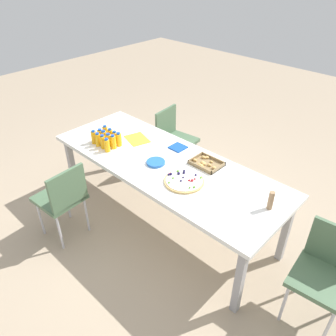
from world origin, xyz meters
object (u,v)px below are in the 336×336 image
(chair_near_left, at_px, (63,196))
(chair_end, at_px, (325,269))
(chair_far_left, at_px, (173,136))
(juice_bottle_3, at_px, (107,145))
(juice_bottle_7, at_px, (113,142))
(juice_bottle_0, at_px, (94,137))
(juice_bottle_1, at_px, (98,140))
(juice_bottle_8, at_px, (105,132))
(juice_bottle_11, at_px, (119,140))
(plate_stack, at_px, (156,162))
(juice_bottle_4, at_px, (100,135))
(snack_tray, at_px, (206,163))
(juice_bottle_2, at_px, (103,142))
(juice_bottle_10, at_px, (115,137))
(party_table, at_px, (165,167))
(napkin_stack, at_px, (178,147))
(paper_folder, at_px, (137,139))
(juice_bottle_6, at_px, (109,140))
(juice_bottle_9, at_px, (110,135))
(cardboard_tube, at_px, (271,200))
(juice_bottle_5, at_px, (104,137))
(fruit_pizza, at_px, (184,181))

(chair_near_left, relative_size, chair_end, 1.00)
(chair_far_left, distance_m, juice_bottle_3, 1.07)
(chair_near_left, distance_m, juice_bottle_3, 0.64)
(chair_far_left, xyz_separation_m, juice_bottle_7, (0.05, -0.94, 0.32))
(juice_bottle_0, relative_size, juice_bottle_1, 1.00)
(juice_bottle_8, distance_m, juice_bottle_11, 0.22)
(chair_far_left, height_order, juice_bottle_1, juice_bottle_1)
(chair_near_left, height_order, plate_stack, chair_near_left)
(juice_bottle_1, bearing_deg, juice_bottle_4, 130.75)
(chair_near_left, relative_size, juice_bottle_1, 5.70)
(juice_bottle_4, height_order, snack_tray, juice_bottle_4)
(juice_bottle_8, relative_size, juice_bottle_11, 1.02)
(snack_tray, xyz_separation_m, plate_stack, (-0.35, -0.31, -0.00))
(juice_bottle_2, height_order, juice_bottle_7, same)
(juice_bottle_8, bearing_deg, juice_bottle_10, 3.14)
(party_table, relative_size, chair_end, 2.92)
(juice_bottle_1, distance_m, juice_bottle_10, 0.17)
(juice_bottle_2, relative_size, napkin_stack, 1.00)
(chair_near_left, bearing_deg, juice_bottle_11, -3.93)
(juice_bottle_11, bearing_deg, plate_stack, 2.27)
(juice_bottle_8, xyz_separation_m, paper_folder, (0.26, 0.22, -0.07))
(chair_near_left, bearing_deg, plate_stack, -38.87)
(juice_bottle_4, xyz_separation_m, plate_stack, (0.73, 0.09, -0.05))
(juice_bottle_4, distance_m, juice_bottle_6, 0.15)
(juice_bottle_11, bearing_deg, party_table, 10.33)
(juice_bottle_3, xyz_separation_m, napkin_stack, (0.46, 0.53, -0.06))
(plate_stack, bearing_deg, chair_near_left, -124.50)
(juice_bottle_9, bearing_deg, chair_far_left, 83.40)
(snack_tray, xyz_separation_m, cardboard_tube, (0.75, -0.15, 0.07))
(chair_near_left, xyz_separation_m, cardboard_tube, (1.60, 0.90, 0.33))
(juice_bottle_0, height_order, juice_bottle_11, juice_bottle_11)
(juice_bottle_7, xyz_separation_m, napkin_stack, (0.47, 0.45, -0.06))
(juice_bottle_6, bearing_deg, snack_tray, 23.58)
(juice_bottle_7, xyz_separation_m, plate_stack, (0.51, 0.09, -0.06))
(chair_end, relative_size, plate_stack, 4.73)
(juice_bottle_1, relative_size, juice_bottle_5, 0.97)
(chair_far_left, height_order, cardboard_tube, cardboard_tube)
(juice_bottle_10, bearing_deg, fruit_pizza, -1.39)
(napkin_stack, xyz_separation_m, cardboard_tube, (1.14, -0.20, 0.07))
(juice_bottle_4, distance_m, juice_bottle_10, 0.17)
(juice_bottle_5, relative_size, fruit_pizza, 0.43)
(party_table, relative_size, juice_bottle_8, 16.10)
(juice_bottle_2, bearing_deg, chair_near_left, -81.72)
(party_table, distance_m, juice_bottle_0, 0.83)
(snack_tray, relative_size, napkin_stack, 1.89)
(juice_bottle_10, distance_m, juice_bottle_11, 0.08)
(juice_bottle_6, bearing_deg, juice_bottle_7, 2.72)
(snack_tray, bearing_deg, juice_bottle_2, -153.26)
(party_table, xyz_separation_m, juice_bottle_0, (-0.78, -0.24, 0.13))
(juice_bottle_1, relative_size, paper_folder, 0.56)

